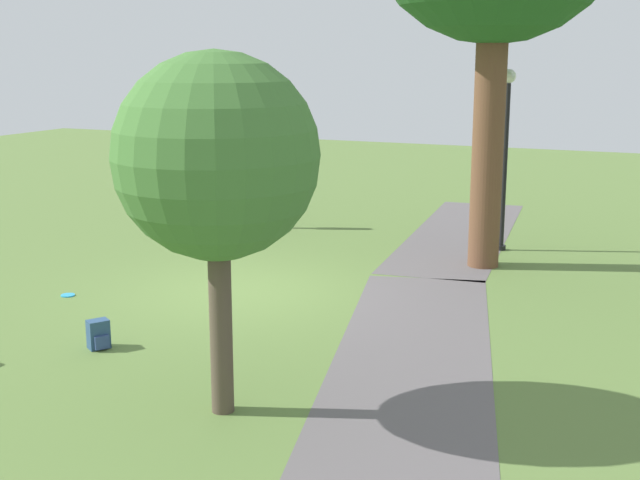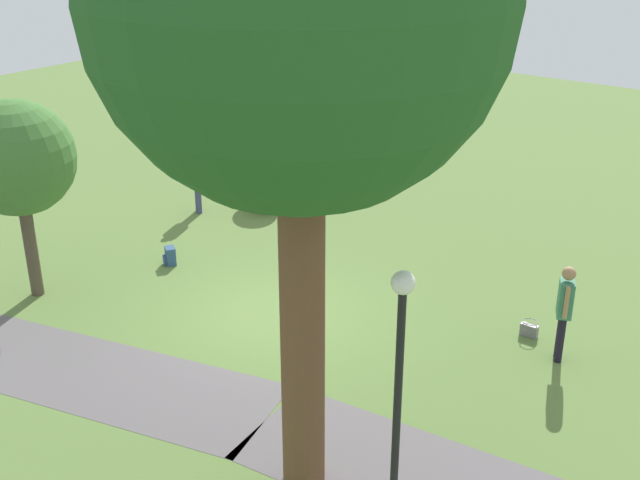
{
  "view_description": "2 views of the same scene",
  "coord_description": "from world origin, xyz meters",
  "px_view_note": "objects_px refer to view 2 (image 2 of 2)",
  "views": [
    {
      "loc": [
        12.12,
        6.69,
        3.96
      ],
      "look_at": [
        0.69,
        1.72,
        1.18
      ],
      "focal_mm": 47.35,
      "sensor_mm": 36.0,
      "label": 1
    },
    {
      "loc": [
        -8.74,
        10.23,
        7.45
      ],
      "look_at": [
        -0.57,
        -0.76,
        1.47
      ],
      "focal_mm": 44.58,
      "sensor_mm": 36.0,
      "label": 2
    }
  ],
  "objects_px": {
    "lamp_post": "(399,379)",
    "frisbee_on_grass": "(296,253)",
    "man_near_boulder": "(197,177)",
    "spare_backpack_on_lawn": "(170,256)",
    "backpack_by_boulder": "(249,187)",
    "woman_with_handbag": "(564,306)",
    "large_shade_tree": "(299,2)",
    "handbag_on_grass": "(529,329)",
    "lawn_boulder": "(262,192)",
    "young_tree_near_path": "(17,159)"
  },
  "relations": [
    {
      "from": "young_tree_near_path",
      "to": "backpack_by_boulder",
      "type": "distance_m",
      "value": 7.53
    },
    {
      "from": "young_tree_near_path",
      "to": "lamp_post",
      "type": "height_order",
      "value": "young_tree_near_path"
    },
    {
      "from": "large_shade_tree",
      "to": "handbag_on_grass",
      "type": "height_order",
      "value": "large_shade_tree"
    },
    {
      "from": "lamp_post",
      "to": "woman_with_handbag",
      "type": "height_order",
      "value": "lamp_post"
    },
    {
      "from": "frisbee_on_grass",
      "to": "young_tree_near_path",
      "type": "bearing_deg",
      "value": 57.44
    },
    {
      "from": "lamp_post",
      "to": "woman_with_handbag",
      "type": "distance_m",
      "value": 5.3
    },
    {
      "from": "lamp_post",
      "to": "man_near_boulder",
      "type": "bearing_deg",
      "value": -33.35
    },
    {
      "from": "lamp_post",
      "to": "frisbee_on_grass",
      "type": "distance_m",
      "value": 8.88
    },
    {
      "from": "handbag_on_grass",
      "to": "lawn_boulder",
      "type": "bearing_deg",
      "value": -13.79
    },
    {
      "from": "lawn_boulder",
      "to": "young_tree_near_path",
      "type": "bearing_deg",
      "value": 84.75
    },
    {
      "from": "lawn_boulder",
      "to": "spare_backpack_on_lawn",
      "type": "distance_m",
      "value": 3.8
    },
    {
      "from": "lamp_post",
      "to": "backpack_by_boulder",
      "type": "bearing_deg",
      "value": -40.5
    },
    {
      "from": "large_shade_tree",
      "to": "spare_backpack_on_lawn",
      "type": "bearing_deg",
      "value": -29.74
    },
    {
      "from": "handbag_on_grass",
      "to": "frisbee_on_grass",
      "type": "height_order",
      "value": "handbag_on_grass"
    },
    {
      "from": "lamp_post",
      "to": "woman_with_handbag",
      "type": "xyz_separation_m",
      "value": [
        -0.19,
        -5.16,
        -1.21
      ]
    },
    {
      "from": "large_shade_tree",
      "to": "backpack_by_boulder",
      "type": "distance_m",
      "value": 13.18
    },
    {
      "from": "large_shade_tree",
      "to": "frisbee_on_grass",
      "type": "height_order",
      "value": "large_shade_tree"
    },
    {
      "from": "young_tree_near_path",
      "to": "spare_backpack_on_lawn",
      "type": "distance_m",
      "value": 3.89
    },
    {
      "from": "lawn_boulder",
      "to": "frisbee_on_grass",
      "type": "bearing_deg",
      "value": 145.52
    },
    {
      "from": "large_shade_tree",
      "to": "lawn_boulder",
      "type": "xyz_separation_m",
      "value": [
        7.17,
        -7.54,
        -5.93
      ]
    },
    {
      "from": "lamp_post",
      "to": "backpack_by_boulder",
      "type": "height_order",
      "value": "lamp_post"
    },
    {
      "from": "lamp_post",
      "to": "woman_with_handbag",
      "type": "bearing_deg",
      "value": -92.08
    },
    {
      "from": "lamp_post",
      "to": "man_near_boulder",
      "type": "xyz_separation_m",
      "value": [
        9.8,
        -6.45,
        -1.29
      ]
    },
    {
      "from": "man_near_boulder",
      "to": "handbag_on_grass",
      "type": "height_order",
      "value": "man_near_boulder"
    },
    {
      "from": "spare_backpack_on_lawn",
      "to": "backpack_by_boulder",
      "type": "bearing_deg",
      "value": -70.29
    },
    {
      "from": "spare_backpack_on_lawn",
      "to": "lawn_boulder",
      "type": "bearing_deg",
      "value": -81.77
    },
    {
      "from": "lamp_post",
      "to": "handbag_on_grass",
      "type": "height_order",
      "value": "lamp_post"
    },
    {
      "from": "backpack_by_boulder",
      "to": "man_near_boulder",
      "type": "bearing_deg",
      "value": 86.09
    },
    {
      "from": "spare_backpack_on_lawn",
      "to": "large_shade_tree",
      "type": "bearing_deg",
      "value": 150.26
    },
    {
      "from": "man_near_boulder",
      "to": "woman_with_handbag",
      "type": "bearing_deg",
      "value": 172.63
    },
    {
      "from": "lamp_post",
      "to": "handbag_on_grass",
      "type": "xyz_separation_m",
      "value": [
        0.53,
        -5.59,
        -2.1
      ]
    },
    {
      "from": "man_near_boulder",
      "to": "frisbee_on_grass",
      "type": "xyz_separation_m",
      "value": [
        -3.58,
        0.52,
        -0.95
      ]
    },
    {
      "from": "young_tree_near_path",
      "to": "spare_backpack_on_lawn",
      "type": "bearing_deg",
      "value": -113.47
    },
    {
      "from": "large_shade_tree",
      "to": "backpack_by_boulder",
      "type": "xyz_separation_m",
      "value": [
        8.22,
        -8.22,
        -6.2
      ]
    },
    {
      "from": "handbag_on_grass",
      "to": "frisbee_on_grass",
      "type": "distance_m",
      "value": 5.7
    },
    {
      "from": "large_shade_tree",
      "to": "spare_backpack_on_lawn",
      "type": "relative_size",
      "value": 22.07
    },
    {
      "from": "backpack_by_boulder",
      "to": "lawn_boulder",
      "type": "bearing_deg",
      "value": 146.97
    },
    {
      "from": "man_near_boulder",
      "to": "backpack_by_boulder",
      "type": "bearing_deg",
      "value": -93.91
    },
    {
      "from": "man_near_boulder",
      "to": "backpack_by_boulder",
      "type": "xyz_separation_m",
      "value": [
        -0.12,
        -1.81,
        -0.76
      ]
    },
    {
      "from": "large_shade_tree",
      "to": "handbag_on_grass",
      "type": "xyz_separation_m",
      "value": [
        -0.92,
        -5.55,
        -6.26
      ]
    },
    {
      "from": "lawn_boulder",
      "to": "backpack_by_boulder",
      "type": "bearing_deg",
      "value": -33.03
    },
    {
      "from": "lawn_boulder",
      "to": "handbag_on_grass",
      "type": "distance_m",
      "value": 8.34
    },
    {
      "from": "young_tree_near_path",
      "to": "spare_backpack_on_lawn",
      "type": "relative_size",
      "value": 10.0
    },
    {
      "from": "woman_with_handbag",
      "to": "spare_backpack_on_lawn",
      "type": "relative_size",
      "value": 4.44
    },
    {
      "from": "handbag_on_grass",
      "to": "backpack_by_boulder",
      "type": "bearing_deg",
      "value": -16.26
    },
    {
      "from": "woman_with_handbag",
      "to": "lawn_boulder",
      "type": "bearing_deg",
      "value": -15.38
    },
    {
      "from": "large_shade_tree",
      "to": "backpack_by_boulder",
      "type": "bearing_deg",
      "value": -45.0
    },
    {
      "from": "lawn_boulder",
      "to": "backpack_by_boulder",
      "type": "xyz_separation_m",
      "value": [
        1.04,
        -0.68,
        -0.27
      ]
    },
    {
      "from": "large_shade_tree",
      "to": "woman_with_handbag",
      "type": "height_order",
      "value": "large_shade_tree"
    },
    {
      "from": "young_tree_near_path",
      "to": "handbag_on_grass",
      "type": "xyz_separation_m",
      "value": [
        -8.68,
        -4.36,
        -2.72
      ]
    }
  ]
}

